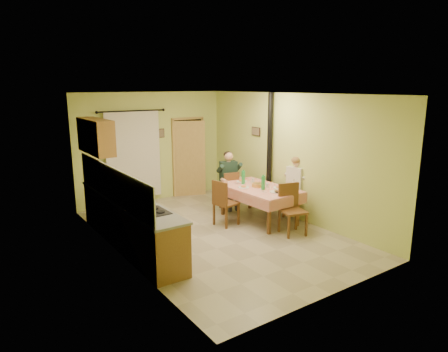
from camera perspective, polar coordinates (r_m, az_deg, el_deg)
floor at (r=8.26m, az=-1.04°, el=-8.15°), size 4.00×6.00×0.01m
room_shell at (r=7.80m, az=-1.09°, el=4.44°), size 4.04×6.04×2.82m
kitchen_run at (r=7.70m, az=-13.44°, el=-6.30°), size 0.64×3.64×1.56m
upper_cabinets at (r=8.55m, az=-17.89°, el=5.44°), size 0.35×1.40×0.70m
curtain at (r=10.18m, az=-12.80°, el=2.93°), size 1.70×0.07×2.22m
doorway at (r=10.90m, az=-5.00°, el=2.71°), size 0.96×0.35×2.15m
dining_table at (r=8.95m, az=4.98°, el=-3.96°), size 1.17×1.88×0.76m
tableware at (r=8.76m, az=5.62°, el=-1.31°), size 0.84×1.59×0.33m
chair_far at (r=9.71m, az=0.73°, el=-3.12°), size 0.46×0.46×0.94m
chair_near at (r=8.25m, az=9.72°, el=-6.22°), size 0.56×0.56×1.02m
chair_right at (r=9.27m, az=10.27°, el=-4.09°), size 0.50×0.50×1.01m
chair_left at (r=8.64m, az=0.24°, el=-5.15°), size 0.51×0.51×1.00m
man_far at (r=9.58m, az=0.71°, el=0.30°), size 0.63×0.54×1.39m
man_right at (r=9.11m, az=10.36°, el=-0.57°), size 0.51×0.62×1.39m
stove_flue at (r=9.55m, az=6.45°, el=1.07°), size 0.24×0.24×2.80m
picture_back at (r=10.50m, az=-9.01°, el=6.06°), size 0.19×0.03×0.23m
picture_right at (r=9.91m, az=4.58°, el=6.37°), size 0.03×0.31×0.21m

